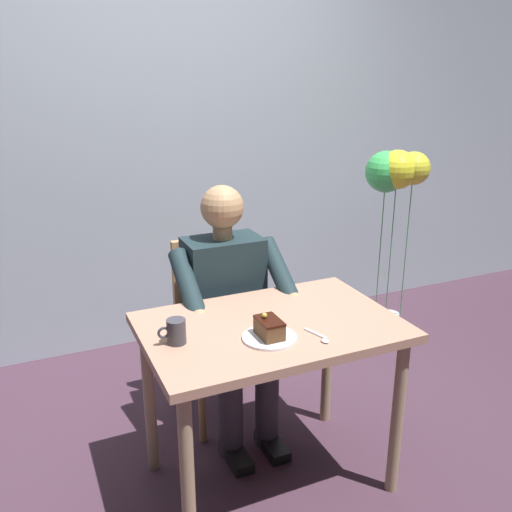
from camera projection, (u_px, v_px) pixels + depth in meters
The scene contains 10 objects.
ground_plane at pixel (269, 477), 2.39m from camera, with size 14.00×14.00×0.00m, color #432B3A.
cafe_rear_panel at pixel (158, 102), 3.27m from camera, with size 6.40×0.12×3.00m, color #A4B3C0.
dining_table at pixel (270, 346), 2.19m from camera, with size 1.00×0.66×0.74m.
chair at pixel (218, 320), 2.77m from camera, with size 0.42×0.42×0.89m.
seated_person at pixel (230, 309), 2.58m from camera, with size 0.53×0.58×1.19m.
dessert_plate at pixel (269, 337), 2.03m from camera, with size 0.20×0.20×0.01m, color white.
cake_slice at pixel (269, 328), 2.02m from camera, with size 0.08×0.12×0.09m.
coffee_cup at pixel (176, 331), 1.99m from camera, with size 0.11×0.07×0.09m.
dessert_spoon at pixel (320, 337), 2.03m from camera, with size 0.04×0.14×0.01m.
balloon_display at pixel (395, 185), 3.21m from camera, with size 0.35×0.30×1.25m.
Camera 1 is at (0.85, 1.76, 1.68)m, focal length 38.63 mm.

